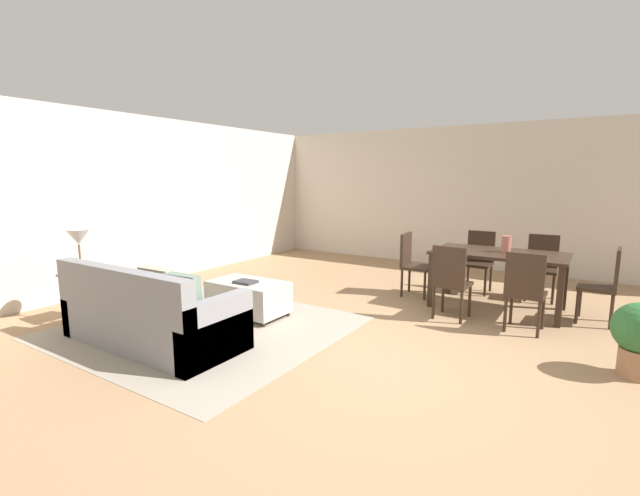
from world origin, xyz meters
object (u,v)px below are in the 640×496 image
dining_chair_far_right (542,263)px  dining_chair_head_east (606,281)px  ottoman_table (248,296)px  table_lamp (78,239)px  dining_chair_near_right (525,288)px  dining_chair_far_left (479,258)px  dining_chair_head_west (412,261)px  vase_centerpiece (506,244)px  side_table (82,284)px  dining_table (499,259)px  book_on_ottoman (246,282)px  potted_plant (639,335)px  couch (150,316)px  dining_chair_near_left (451,278)px

dining_chair_far_right → dining_chair_head_east: bearing=-47.3°
ottoman_table → table_lamp: bearing=-140.7°
ottoman_table → table_lamp: 2.10m
table_lamp → dining_chair_near_right: 5.16m
dining_chair_far_left → dining_chair_far_right: (0.86, 0.05, 0.00)m
dining_chair_head_west → vase_centerpiece: bearing=1.1°
side_table → dining_table: size_ratio=0.36×
ottoman_table → book_on_ottoman: bearing=-68.4°
vase_centerpiece → potted_plant: bearing=-48.3°
couch → vase_centerpiece: bearing=49.4°
couch → dining_chair_far_left: 4.72m
side_table → book_on_ottoman: (1.55, 1.17, -0.01)m
table_lamp → vase_centerpiece: (4.16, 3.31, -0.14)m
dining_chair_near_left → dining_chair_head_west: 1.16m
side_table → dining_chair_head_east: (5.28, 3.28, 0.05)m
book_on_ottoman → potted_plant: potted_plant is taller
side_table → dining_chair_head_east: 6.22m
dining_chair_near_left → table_lamp: bearing=-146.5°
couch → dining_chair_head_east: (3.98, 3.30, 0.22)m
dining_chair_near_left → dining_chair_head_east: size_ratio=1.00×
dining_chair_far_right → vase_centerpiece: vase_centerpiece is taller
dining_chair_head_west → book_on_ottoman: size_ratio=3.54×
dining_chair_head_west → ottoman_table: bearing=-123.9°
dining_table → dining_chair_head_east: size_ratio=1.78×
dining_table → dining_chair_far_left: 0.90m
ottoman_table → side_table: 1.97m
dining_chair_near_left → potted_plant: bearing=-20.4°
dining_table → dining_chair_head_east: dining_chair_head_east is taller
table_lamp → dining_chair_far_right: (4.52, 4.10, -0.49)m
book_on_ottoman → dining_chair_head_west: bearing=57.7°
ottoman_table → table_lamp: (-1.52, -1.24, 0.76)m
side_table → dining_chair_head_east: bearing=31.8°
dining_chair_near_left → vase_centerpiece: vase_centerpiece is taller
dining_table → dining_chair_head_west: dining_chair_head_west is taller
dining_chair_head_east → dining_chair_head_west: same height
dining_chair_far_right → vase_centerpiece: (-0.36, -0.80, 0.35)m
couch → dining_chair_far_left: dining_chair_far_left is taller
dining_chair_near_right → vase_centerpiece: bearing=113.0°
ottoman_table → dining_chair_head_west: size_ratio=1.06×
dining_table → potted_plant: (1.44, -1.49, -0.28)m
vase_centerpiece → book_on_ottoman: vase_centerpiece is taller
dining_chair_near_right → dining_chair_head_east: same height
dining_chair_head_east → ottoman_table: bearing=-151.6°
vase_centerpiece → dining_chair_far_right: bearing=65.6°
dining_chair_near_left → couch: bearing=-134.1°
dining_chair_far_left → potted_plant: dining_chair_far_left is taller
ottoman_table → dining_chair_head_east: dining_chair_head_east is taller
dining_chair_near_left → ottoman_table: bearing=-151.0°
couch → dining_chair_far_right: (3.22, 4.13, 0.22)m
dining_chair_near_left → book_on_ottoman: size_ratio=3.54×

